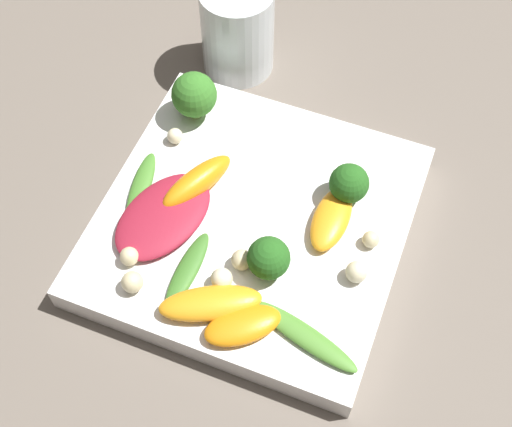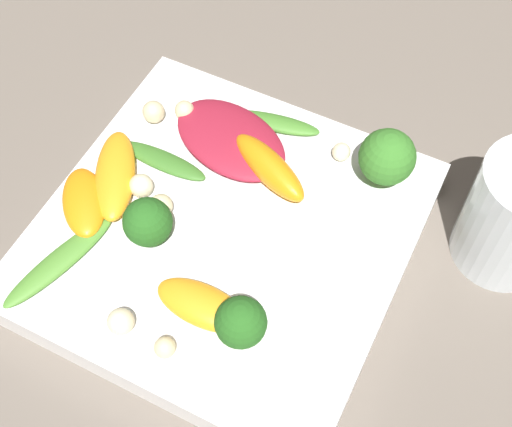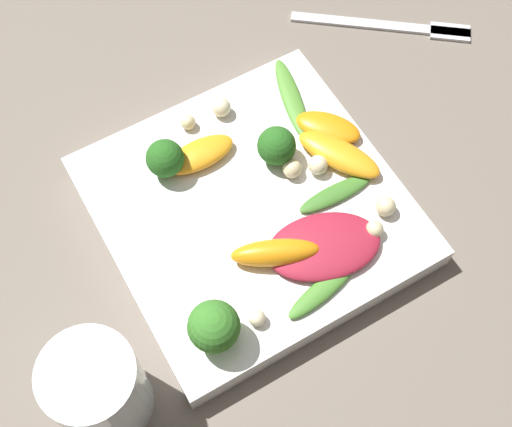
{
  "view_description": "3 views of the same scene",
  "coord_description": "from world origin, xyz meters",
  "views": [
    {
      "loc": [
        -0.29,
        -0.12,
        0.53
      ],
      "look_at": [
        -0.0,
        -0.0,
        0.04
      ],
      "focal_mm": 50.0,
      "sensor_mm": 36.0,
      "label": 1
    },
    {
      "loc": [
        0.14,
        -0.22,
        0.45
      ],
      "look_at": [
        0.02,
        0.01,
        0.05
      ],
      "focal_mm": 50.0,
      "sensor_mm": 36.0,
      "label": 2
    },
    {
      "loc": [
        0.14,
        0.25,
        0.57
      ],
      "look_at": [
        0.01,
        0.02,
        0.04
      ],
      "focal_mm": 50.0,
      "sensor_mm": 36.0,
      "label": 3
    }
  ],
  "objects": [
    {
      "name": "macadamia_nut_0",
      "position": [
        0.01,
        -0.1,
        0.03
      ],
      "size": [
        0.01,
        0.01,
        0.01
      ],
      "color": "beige",
      "rests_on": "plate"
    },
    {
      "name": "drinking_glass",
      "position": [
        0.18,
        0.09,
        0.05
      ],
      "size": [
        0.07,
        0.07,
        0.09
      ],
      "color": "white",
      "rests_on": "ground_plane"
    },
    {
      "name": "fork",
      "position": [
        -0.24,
        -0.11,
        0.0
      ],
      "size": [
        0.16,
        0.12,
        0.01
      ],
      "color": "silver",
      "rests_on": "ground_plane"
    },
    {
      "name": "macadamia_nut_1",
      "position": [
        0.05,
        0.09,
        0.03
      ],
      "size": [
        0.01,
        0.01,
        0.01
      ],
      "color": "beige",
      "rests_on": "plate"
    },
    {
      "name": "macadamia_nut_5",
      "position": [
        -0.07,
        0.08,
        0.03
      ],
      "size": [
        0.02,
        0.02,
        0.02
      ],
      "color": "beige",
      "rests_on": "plate"
    },
    {
      "name": "macadamia_nut_6",
      "position": [
        -0.05,
        -0.01,
        0.03
      ],
      "size": [
        0.02,
        0.02,
        0.02
      ],
      "color": "beige",
      "rests_on": "plate"
    },
    {
      "name": "radicchio_leaf_0",
      "position": [
        -0.03,
        0.07,
        0.03
      ],
      "size": [
        0.11,
        0.08,
        0.01
      ],
      "color": "maroon",
      "rests_on": "plate"
    },
    {
      "name": "arugula_sprig_1",
      "position": [
        -0.01,
        0.1,
        0.03
      ],
      "size": [
        0.07,
        0.03,
        0.01
      ],
      "color": "#47842D",
      "rests_on": "plate"
    },
    {
      "name": "orange_segment_0",
      "position": [
        -0.09,
        0.0,
        0.03
      ],
      "size": [
        0.06,
        0.08,
        0.02
      ],
      "color": "orange",
      "rests_on": "plate"
    },
    {
      "name": "arugula_sprig_2",
      "position": [
        -0.09,
        -0.08,
        0.03
      ],
      "size": [
        0.04,
        0.09,
        0.01
      ],
      "color": "#518E33",
      "rests_on": "plate"
    },
    {
      "name": "macadamia_nut_2",
      "position": [
        -0.07,
        -0.0,
        0.03
      ],
      "size": [
        0.02,
        0.02,
        0.02
      ],
      "color": "beige",
      "rests_on": "plate"
    },
    {
      "name": "ground_plane",
      "position": [
        0.0,
        0.0,
        0.0
      ],
      "size": [
        2.4,
        2.4,
        0.0
      ],
      "primitive_type": "plane",
      "color": "#6B6056"
    },
    {
      "name": "broccoli_floret_2",
      "position": [
        0.05,
        -0.07,
        0.04
      ],
      "size": [
        0.03,
        0.03,
        0.04
      ],
      "color": "#84AD5B",
      "rests_on": "plate"
    },
    {
      "name": "macadamia_nut_4",
      "position": [
        -0.09,
        0.06,
        0.03
      ],
      "size": [
        0.02,
        0.02,
        0.02
      ],
      "color": "beige",
      "rests_on": "plate"
    },
    {
      "name": "arugula_sprig_0",
      "position": [
        -0.07,
        0.03,
        0.03
      ],
      "size": [
        0.07,
        0.02,
        0.01
      ],
      "color": "#3D7528",
      "rests_on": "plate"
    },
    {
      "name": "orange_segment_3",
      "position": [
        0.02,
        -0.06,
        0.03
      ],
      "size": [
        0.06,
        0.03,
        0.01
      ],
      "color": "orange",
      "rests_on": "plate"
    },
    {
      "name": "broccoli_floret_0",
      "position": [
        -0.04,
        -0.03,
        0.04
      ],
      "size": [
        0.03,
        0.03,
        0.04
      ],
      "color": "#84AD5B",
      "rests_on": "plate"
    },
    {
      "name": "macadamia_nut_3",
      "position": [
        -0.02,
        -0.1,
        0.03
      ],
      "size": [
        0.02,
        0.02,
        0.02
      ],
      "color": "beige",
      "rests_on": "plate"
    },
    {
      "name": "plate",
      "position": [
        0.0,
        0.0,
        0.01
      ],
      "size": [
        0.25,
        0.25,
        0.03
      ],
      "color": "white",
      "rests_on": "ground_plane"
    },
    {
      "name": "orange_segment_2",
      "position": [
        0.01,
        0.05,
        0.04
      ],
      "size": [
        0.08,
        0.05,
        0.02
      ],
      "color": "orange",
      "rests_on": "plate"
    },
    {
      "name": "orange_segment_1",
      "position": [
        -0.1,
        -0.03,
        0.03
      ],
      "size": [
        0.06,
        0.06,
        0.01
      ],
      "color": "orange",
      "rests_on": "plate"
    },
    {
      "name": "broccoli_floret_1",
      "position": [
        0.08,
        0.09,
        0.05
      ],
      "size": [
        0.04,
        0.04,
        0.05
      ],
      "color": "#84AD5B",
      "rests_on": "plate"
    }
  ]
}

